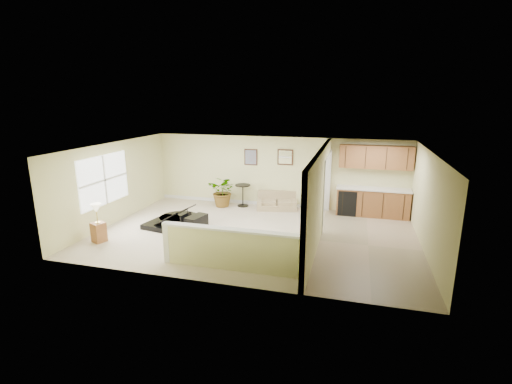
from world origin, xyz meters
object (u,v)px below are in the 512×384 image
(lamp_stand, at_px, (98,226))
(palm_plant, at_px, (223,191))
(piano, at_px, (172,208))
(loveseat, at_px, (277,200))
(piano_bench, at_px, (197,223))
(accent_table, at_px, (243,192))
(small_plant, at_px, (314,211))

(lamp_stand, bearing_deg, palm_plant, 62.73)
(piano, xyz_separation_m, palm_plant, (0.80, 2.33, -0.01))
(loveseat, height_order, lamp_stand, lamp_stand)
(piano_bench, xyz_separation_m, accent_table, (0.55, 2.83, 0.28))
(piano, relative_size, loveseat, 1.22)
(palm_plant, distance_m, small_plant, 3.31)
(small_plant, distance_m, lamp_stand, 6.55)
(loveseat, bearing_deg, palm_plant, 175.33)
(piano, xyz_separation_m, loveseat, (2.72, 2.58, -0.26))
(piano_bench, xyz_separation_m, loveseat, (1.80, 2.87, 0.06))
(piano_bench, xyz_separation_m, small_plant, (3.16, 2.26, -0.03))
(accent_table, height_order, palm_plant, palm_plant)
(piano, relative_size, small_plant, 3.87)
(loveseat, relative_size, lamp_stand, 1.43)
(loveseat, relative_size, accent_table, 1.92)
(piano, xyz_separation_m, small_plant, (4.08, 1.97, -0.36))
(accent_table, bearing_deg, loveseat, 2.04)
(loveseat, bearing_deg, lamp_stand, -145.06)
(piano, bearing_deg, lamp_stand, -116.80)
(lamp_stand, bearing_deg, loveseat, 47.18)
(piano, xyz_separation_m, piano_bench, (0.92, -0.29, -0.33))
(accent_table, bearing_deg, piano, -119.98)
(palm_plant, bearing_deg, accent_table, 17.63)
(accent_table, bearing_deg, palm_plant, -162.37)
(piano_bench, distance_m, lamp_stand, 2.67)
(piano, relative_size, accent_table, 2.34)
(piano, height_order, lamp_stand, piano)
(small_plant, bearing_deg, accent_table, 167.72)
(piano_bench, relative_size, loveseat, 0.46)
(palm_plant, bearing_deg, loveseat, 7.57)
(piano, height_order, palm_plant, piano)
(accent_table, xyz_separation_m, palm_plant, (-0.66, -0.21, 0.04))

